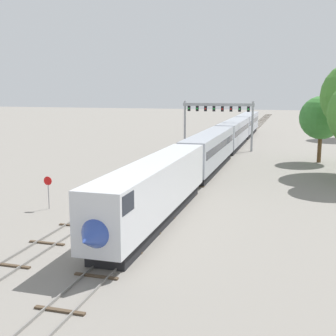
{
  "coord_description": "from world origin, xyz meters",
  "views": [
    {
      "loc": [
        12.15,
        -27.03,
        10.28
      ],
      "look_at": [
        1.0,
        12.0,
        3.0
      ],
      "focal_mm": 47.18,
      "sensor_mm": 36.0,
      "label": 1
    }
  ],
  "objects_px": {
    "passenger_train": "(224,140)",
    "stop_sign": "(48,188)",
    "signal_gantry": "(218,114)",
    "trackside_tree_mid": "(321,118)"
  },
  "relations": [
    {
      "from": "stop_sign",
      "to": "passenger_train",
      "type": "bearing_deg",
      "value": 73.64
    },
    {
      "from": "passenger_train",
      "to": "stop_sign",
      "type": "xyz_separation_m",
      "value": [
        -10.0,
        -34.06,
        -0.73
      ]
    },
    {
      "from": "passenger_train",
      "to": "signal_gantry",
      "type": "distance_m",
      "value": 8.32
    },
    {
      "from": "passenger_train",
      "to": "signal_gantry",
      "type": "bearing_deg",
      "value": 107.43
    },
    {
      "from": "passenger_train",
      "to": "trackside_tree_mid",
      "type": "height_order",
      "value": "trackside_tree_mid"
    },
    {
      "from": "passenger_train",
      "to": "trackside_tree_mid",
      "type": "xyz_separation_m",
      "value": [
        13.78,
        -1.48,
        3.71
      ]
    },
    {
      "from": "signal_gantry",
      "to": "stop_sign",
      "type": "bearing_deg",
      "value": -100.65
    },
    {
      "from": "stop_sign",
      "to": "trackside_tree_mid",
      "type": "xyz_separation_m",
      "value": [
        23.78,
        32.58,
        4.44
      ]
    },
    {
      "from": "stop_sign",
      "to": "trackside_tree_mid",
      "type": "bearing_deg",
      "value": 53.87
    },
    {
      "from": "stop_sign",
      "to": "trackside_tree_mid",
      "type": "height_order",
      "value": "trackside_tree_mid"
    }
  ]
}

